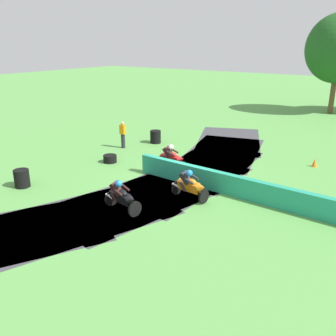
{
  "coord_description": "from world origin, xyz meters",
  "views": [
    {
      "loc": [
        8.56,
        -13.46,
        6.17
      ],
      "look_at": [
        -0.1,
        -0.92,
        0.9
      ],
      "focal_mm": 39.39,
      "sensor_mm": 36.0,
      "label": 1
    }
  ],
  "objects_px": {
    "tire_stack_mid_a": "(110,159)",
    "tire_stack_mid_b": "(155,137)",
    "traffic_cone": "(315,162)",
    "tire_stack_near": "(22,178)",
    "motorcycle_lead_black": "(122,196)",
    "motorcycle_trailing_red": "(171,158)",
    "motorcycle_chase_orange": "(190,185)",
    "track_marshal": "(123,135)"
  },
  "relations": [
    {
      "from": "tire_stack_mid_a",
      "to": "tire_stack_mid_b",
      "type": "height_order",
      "value": "tire_stack_mid_b"
    },
    {
      "from": "tire_stack_mid_b",
      "to": "traffic_cone",
      "type": "xyz_separation_m",
      "value": [
        9.56,
        0.92,
        -0.18
      ]
    },
    {
      "from": "tire_stack_near",
      "to": "tire_stack_mid_b",
      "type": "distance_m",
      "value": 9.4
    },
    {
      "from": "tire_stack_mid_a",
      "to": "traffic_cone",
      "type": "relative_size",
      "value": 1.62
    },
    {
      "from": "tire_stack_mid_b",
      "to": "motorcycle_lead_black",
      "type": "bearing_deg",
      "value": -60.75
    },
    {
      "from": "tire_stack_mid_a",
      "to": "traffic_cone",
      "type": "xyz_separation_m",
      "value": [
        9.2,
        5.5,
        0.02
      ]
    },
    {
      "from": "motorcycle_trailing_red",
      "to": "tire_stack_mid_b",
      "type": "height_order",
      "value": "motorcycle_trailing_red"
    },
    {
      "from": "tire_stack_mid_a",
      "to": "traffic_cone",
      "type": "height_order",
      "value": "traffic_cone"
    },
    {
      "from": "motorcycle_chase_orange",
      "to": "track_marshal",
      "type": "bearing_deg",
      "value": 149.63
    },
    {
      "from": "motorcycle_chase_orange",
      "to": "tire_stack_mid_b",
      "type": "relative_size",
      "value": 2.13
    },
    {
      "from": "motorcycle_chase_orange",
      "to": "traffic_cone",
      "type": "height_order",
      "value": "motorcycle_chase_orange"
    },
    {
      "from": "tire_stack_mid_b",
      "to": "track_marshal",
      "type": "distance_m",
      "value": 2.28
    },
    {
      "from": "motorcycle_lead_black",
      "to": "motorcycle_trailing_red",
      "type": "height_order",
      "value": "motorcycle_trailing_red"
    },
    {
      "from": "motorcycle_trailing_red",
      "to": "traffic_cone",
      "type": "bearing_deg",
      "value": 39.57
    },
    {
      "from": "motorcycle_chase_orange",
      "to": "motorcycle_trailing_red",
      "type": "distance_m",
      "value": 3.66
    },
    {
      "from": "tire_stack_mid_a",
      "to": "track_marshal",
      "type": "xyz_separation_m",
      "value": [
        -1.29,
        2.55,
        0.62
      ]
    },
    {
      "from": "tire_stack_mid_b",
      "to": "track_marshal",
      "type": "height_order",
      "value": "track_marshal"
    },
    {
      "from": "tire_stack_mid_b",
      "to": "traffic_cone",
      "type": "bearing_deg",
      "value": 5.5
    },
    {
      "from": "motorcycle_chase_orange",
      "to": "tire_stack_near",
      "type": "relative_size",
      "value": 2.13
    },
    {
      "from": "motorcycle_trailing_red",
      "to": "tire_stack_mid_a",
      "type": "distance_m",
      "value": 3.56
    },
    {
      "from": "motorcycle_lead_black",
      "to": "track_marshal",
      "type": "xyz_separation_m",
      "value": [
        -5.87,
        6.76,
        0.17
      ]
    },
    {
      "from": "tire_stack_near",
      "to": "tire_stack_mid_b",
      "type": "height_order",
      "value": "same"
    },
    {
      "from": "motorcycle_trailing_red",
      "to": "tire_stack_mid_b",
      "type": "relative_size",
      "value": 2.1
    },
    {
      "from": "tire_stack_near",
      "to": "track_marshal",
      "type": "bearing_deg",
      "value": 93.91
    },
    {
      "from": "tire_stack_mid_a",
      "to": "tire_stack_mid_b",
      "type": "xyz_separation_m",
      "value": [
        -0.35,
        4.58,
        0.2
      ]
    },
    {
      "from": "motorcycle_lead_black",
      "to": "motorcycle_chase_orange",
      "type": "distance_m",
      "value": 2.87
    },
    {
      "from": "motorcycle_lead_black",
      "to": "track_marshal",
      "type": "height_order",
      "value": "track_marshal"
    },
    {
      "from": "tire_stack_mid_b",
      "to": "traffic_cone",
      "type": "distance_m",
      "value": 9.6
    },
    {
      "from": "motorcycle_chase_orange",
      "to": "tire_stack_mid_a",
      "type": "distance_m",
      "value": 6.37
    },
    {
      "from": "motorcycle_lead_black",
      "to": "tire_stack_mid_b",
      "type": "height_order",
      "value": "motorcycle_lead_black"
    },
    {
      "from": "motorcycle_lead_black",
      "to": "tire_stack_mid_a",
      "type": "distance_m",
      "value": 6.24
    },
    {
      "from": "traffic_cone",
      "to": "tire_stack_mid_b",
      "type": "bearing_deg",
      "value": -174.5
    },
    {
      "from": "tire_stack_near",
      "to": "traffic_cone",
      "type": "relative_size",
      "value": 1.82
    },
    {
      "from": "motorcycle_chase_orange",
      "to": "traffic_cone",
      "type": "relative_size",
      "value": 3.87
    },
    {
      "from": "tire_stack_mid_b",
      "to": "motorcycle_trailing_red",
      "type": "bearing_deg",
      "value": -45.26
    },
    {
      "from": "motorcycle_lead_black",
      "to": "tire_stack_mid_a",
      "type": "bearing_deg",
      "value": 137.32
    },
    {
      "from": "motorcycle_lead_black",
      "to": "tire_stack_mid_b",
      "type": "relative_size",
      "value": 2.13
    },
    {
      "from": "tire_stack_near",
      "to": "tire_stack_mid_a",
      "type": "bearing_deg",
      "value": 80.65
    },
    {
      "from": "track_marshal",
      "to": "motorcycle_trailing_red",
      "type": "bearing_deg",
      "value": -20.84
    },
    {
      "from": "motorcycle_trailing_red",
      "to": "track_marshal",
      "type": "bearing_deg",
      "value": 159.16
    },
    {
      "from": "tire_stack_near",
      "to": "traffic_cone",
      "type": "distance_m",
      "value": 14.36
    },
    {
      "from": "motorcycle_lead_black",
      "to": "tire_stack_near",
      "type": "height_order",
      "value": "motorcycle_lead_black"
    }
  ]
}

